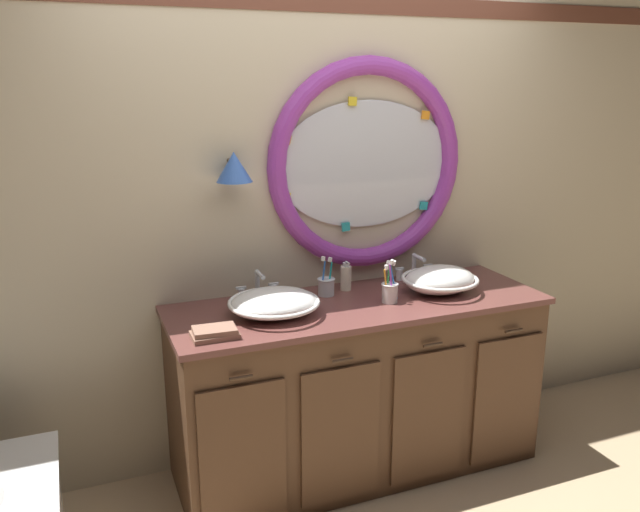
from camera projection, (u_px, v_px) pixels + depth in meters
ground_plane at (361, 493)px, 3.18m from camera, size 14.00×14.00×0.00m
back_wall_assembly at (320, 207)px, 3.36m from camera, size 6.40×0.26×2.60m
vanity_counter at (357, 385)px, 3.30m from camera, size 1.88×0.67×0.91m
sink_basin_left at (274, 303)px, 2.98m from camera, size 0.43×0.43×0.12m
sink_basin_right at (440, 279)px, 3.30m from camera, size 0.39×0.39×0.14m
faucet_set_left at (258, 287)px, 3.21m from camera, size 0.22×0.13×0.15m
faucet_set_right at (414, 269)px, 3.53m from camera, size 0.23×0.13×0.14m
toothbrush_holder_left at (326, 286)px, 3.26m from camera, size 0.09×0.09×0.21m
toothbrush_holder_right at (390, 291)px, 3.16m from camera, size 0.09×0.09×0.22m
soap_dispenser at (346, 277)px, 3.34m from camera, size 0.06×0.06×0.16m
folded_hand_towel at (215, 333)px, 2.73m from camera, size 0.20×0.13×0.04m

